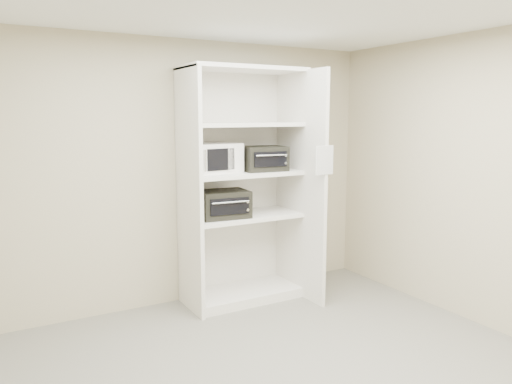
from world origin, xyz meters
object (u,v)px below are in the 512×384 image
shelving_unit (247,194)px  microwave (213,158)px  toaster_oven_lower (223,204)px  toaster_oven_upper (263,159)px

shelving_unit → microwave: (-0.35, 0.05, 0.39)m
microwave → toaster_oven_lower: microwave is taller
toaster_oven_lower → toaster_oven_upper: bearing=3.6°
toaster_oven_upper → toaster_oven_lower: 0.64m
shelving_unit → toaster_oven_upper: 0.41m
shelving_unit → microwave: size_ratio=4.92×
shelving_unit → toaster_oven_lower: 0.30m
shelving_unit → toaster_oven_lower: (-0.29, -0.04, -0.07)m
toaster_oven_upper → toaster_oven_lower: (-0.46, 0.01, -0.44)m
shelving_unit → toaster_oven_upper: size_ratio=5.46×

